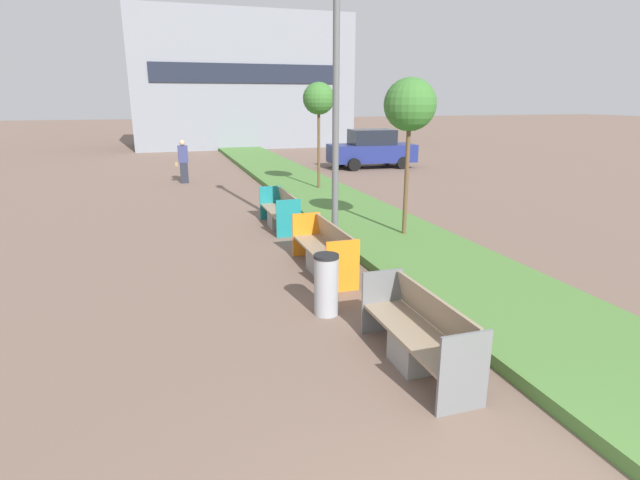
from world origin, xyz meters
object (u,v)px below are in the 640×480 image
Objects in this scene: litter_bin at (326,285)px; bench_teal_frame at (280,214)px; bench_grey_frame at (419,339)px; parked_car_distant at (372,149)px; street_lamp_post at (336,54)px; pedestrian_walking at (183,161)px; sapling_tree_near at (410,106)px; bench_orange_frame at (325,253)px; sapling_tree_far at (319,100)px.

bench_teal_frame is at bearing 83.78° from litter_bin.
parked_car_distant reaches higher than bench_grey_frame.
parked_car_distant is (6.47, 12.87, -3.25)m from street_lamp_post.
street_lamp_post reaches higher than pedestrian_walking.
bench_teal_frame is 4.63m from street_lamp_post.
litter_bin is at bearing -96.22° from bench_teal_frame.
sapling_tree_near is 11.61m from pedestrian_walking.
sapling_tree_far is (2.52, 8.27, 2.90)m from bench_orange_frame.
sapling_tree_far is at bearing 72.91° from litter_bin.
sapling_tree_far is 2.23× the size of pedestrian_walking.
pedestrian_walking is (-4.54, 10.44, -2.26)m from sapling_tree_near.
bench_orange_frame is at bearing -118.43° from street_lamp_post.
sapling_tree_near reaches higher than litter_bin.
bench_grey_frame is 6.25m from street_lamp_post.
litter_bin is at bearing -107.09° from sapling_tree_far.
pedestrian_walking is 9.33m from parked_car_distant.
bench_orange_frame is 0.60× the size of sapling_tree_far.
parked_car_distant is at bearing 63.30° from street_lamp_post.
bench_teal_frame is 8.52m from pedestrian_walking.
bench_teal_frame is at bearing 103.36° from street_lamp_post.
bench_orange_frame is at bearing -89.96° from bench_teal_frame.
bench_orange_frame and bench_teal_frame have the same top height.
bench_teal_frame is at bearing -118.95° from sapling_tree_far.
sapling_tree_near is (2.52, 5.33, 2.78)m from bench_grey_frame.
sapling_tree_far reaches higher than bench_orange_frame.
bench_teal_frame is at bearing 90.00° from bench_grey_frame.
bench_orange_frame is 1.11× the size of bench_teal_frame.
sapling_tree_near is at bearing -66.47° from pedestrian_walking.
parked_car_distant is at bearing 51.47° from sapling_tree_far.
sapling_tree_near is at bearing 47.91° from litter_bin.
sapling_tree_far reaches higher than pedestrian_walking.
parked_car_distant is at bearing 55.45° from bench_teal_frame.
sapling_tree_far is (2.52, 4.56, 2.91)m from bench_teal_frame.
litter_bin is 0.26× the size of sapling_tree_far.
sapling_tree_far is 7.70m from parked_car_distant.
sapling_tree_near is (2.52, -2.18, 2.78)m from bench_teal_frame.
sapling_tree_near is at bearing 31.21° from bench_orange_frame.
street_lamp_post reaches higher than bench_teal_frame.
pedestrian_walking is (-2.02, 11.96, 0.51)m from bench_orange_frame.
bench_grey_frame is 1.23× the size of pedestrian_walking.
parked_car_distant reaches higher than bench_teal_frame.
pedestrian_walking reaches higher than litter_bin.
bench_grey_frame is 1.96m from litter_bin.
sapling_tree_near reaches higher than bench_grey_frame.
bench_orange_frame is 4.05m from sapling_tree_near.
parked_car_distant is (7.09, 10.29, 0.55)m from bench_teal_frame.
sapling_tree_far reaches higher than parked_car_distant.
sapling_tree_near is (1.91, 0.40, -1.02)m from street_lamp_post.
parked_car_distant is (7.08, 13.99, 0.54)m from bench_orange_frame.
street_lamp_post is 7.44m from sapling_tree_far.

